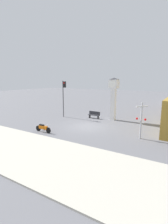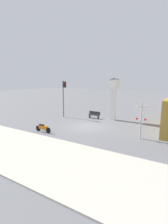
# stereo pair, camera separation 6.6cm
# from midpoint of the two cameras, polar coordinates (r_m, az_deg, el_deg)

# --- Properties ---
(ground_plane) EXTENTS (120.00, 120.00, 0.00)m
(ground_plane) POSITION_cam_midpoint_polar(r_m,az_deg,el_deg) (19.36, 1.02, -4.72)
(ground_plane) COLOR slate
(sidewalk_strip) EXTENTS (36.00, 6.00, 0.10)m
(sidewalk_strip) POSITION_cam_midpoint_polar(r_m,az_deg,el_deg) (13.44, -17.32, -12.21)
(sidewalk_strip) COLOR #BCB7A8
(sidewalk_strip) RESTS_ON ground_plane
(motorcycle) EXTENTS (1.91, 0.41, 0.84)m
(motorcycle) POSITION_cam_midpoint_polar(r_m,az_deg,el_deg) (17.74, -13.31, -5.13)
(motorcycle) COLOR black
(motorcycle) RESTS_ON ground_plane
(clock_tower) EXTENTS (1.31, 1.31, 5.30)m
(clock_tower) POSITION_cam_midpoint_polar(r_m,az_deg,el_deg) (22.18, 9.55, 6.31)
(clock_tower) COLOR white
(clock_tower) RESTS_ON ground_plane
(traffic_light) EXTENTS (0.50, 0.35, 4.93)m
(traffic_light) POSITION_cam_midpoint_polar(r_m,az_deg,el_deg) (23.78, -6.68, 6.33)
(traffic_light) COLOR #47474C
(traffic_light) RESTS_ON ground_plane
(railroad_crossing_signal) EXTENTS (0.90, 0.82, 3.23)m
(railroad_crossing_signal) POSITION_cam_midpoint_polar(r_m,az_deg,el_deg) (15.85, 18.05, -2.18)
(railroad_crossing_signal) COLOR #B7B7BC
(railroad_crossing_signal) RESTS_ON ground_plane
(bench) EXTENTS (1.60, 0.44, 0.92)m
(bench) POSITION_cam_midpoint_polar(r_m,az_deg,el_deg) (23.21, 3.25, -0.86)
(bench) COLOR #2D2D33
(bench) RESTS_ON ground_plane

